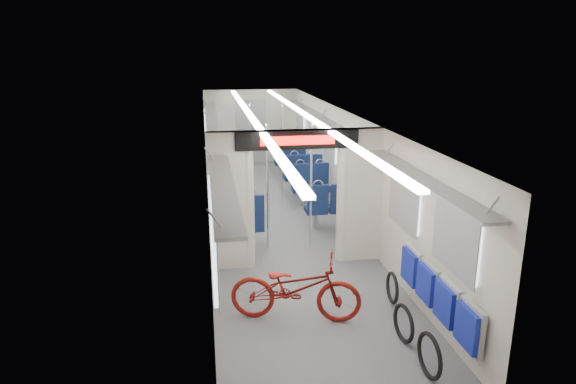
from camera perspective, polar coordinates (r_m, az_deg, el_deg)
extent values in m
plane|color=#515456|center=(10.78, -1.01, -3.56)|extent=(12.00, 12.00, 0.00)
cube|color=beige|center=(10.35, -9.01, 2.06)|extent=(0.02, 12.00, 2.30)
cube|color=beige|center=(10.75, 6.64, 2.67)|extent=(0.02, 12.00, 2.30)
cube|color=beige|center=(16.31, -4.12, 7.27)|extent=(2.90, 0.02, 2.30)
cube|color=beige|center=(4.96, 9.37, -13.89)|extent=(2.90, 0.02, 2.30)
cube|color=silver|center=(10.24, -1.07, 8.66)|extent=(2.90, 12.00, 0.02)
cube|color=white|center=(10.18, -4.17, 8.41)|extent=(0.12, 11.40, 0.04)
cube|color=white|center=(10.34, 1.98, 8.55)|extent=(0.12, 11.40, 0.04)
cube|color=beige|center=(8.47, -6.62, -2.03)|extent=(0.65, 0.18, 2.00)
cube|color=beige|center=(8.85, 8.09, -1.29)|extent=(0.65, 0.18, 2.00)
cube|color=beige|center=(8.31, 0.94, 5.91)|extent=(2.90, 0.18, 0.30)
cylinder|color=beige|center=(8.49, -4.42, -1.93)|extent=(0.20, 0.20, 2.00)
cylinder|color=beige|center=(8.76, 6.06, -1.40)|extent=(0.20, 0.20, 2.00)
cube|color=black|center=(8.21, 1.07, 5.78)|extent=(2.00, 0.03, 0.30)
cube|color=#FF0C07|center=(8.18, 1.10, 5.75)|extent=(1.20, 0.02, 0.14)
cube|color=silver|center=(5.70, -8.26, -6.93)|extent=(0.04, 1.00, 0.75)
cube|color=silver|center=(6.38, 18.24, -5.04)|extent=(0.04, 1.00, 0.75)
cube|color=silver|center=(7.20, -8.57, -2.02)|extent=(0.04, 1.00, 0.75)
cube|color=silver|center=(7.75, 12.90, -0.94)|extent=(0.04, 1.00, 0.75)
cube|color=silver|center=(9.80, -8.87, 2.79)|extent=(0.04, 1.00, 0.75)
cube|color=silver|center=(10.22, 7.28, 3.39)|extent=(0.04, 1.00, 0.75)
cube|color=silver|center=(11.66, -9.00, 4.88)|extent=(0.04, 1.00, 0.75)
cube|color=silver|center=(12.01, 4.72, 5.35)|extent=(0.04, 1.00, 0.75)
cube|color=silver|center=(13.53, -9.09, 6.40)|extent=(0.04, 1.00, 0.75)
cube|color=silver|center=(13.84, 2.82, 6.78)|extent=(0.04, 1.00, 0.75)
cube|color=silver|center=(15.31, -9.16, 7.49)|extent=(0.04, 1.00, 0.75)
cube|color=silver|center=(15.58, 1.43, 7.83)|extent=(0.04, 1.00, 0.75)
cube|color=gray|center=(6.28, -7.27, 0.59)|extent=(0.30, 3.60, 0.04)
cube|color=gray|center=(6.84, 14.50, 1.49)|extent=(0.30, 3.60, 0.04)
cube|color=gray|center=(12.17, -8.43, 7.99)|extent=(0.30, 7.60, 0.04)
cube|color=gray|center=(12.47, 3.44, 8.32)|extent=(0.30, 7.60, 0.04)
cube|color=gray|center=(16.27, -4.09, 6.71)|extent=(0.90, 0.05, 2.00)
imported|color=maroon|center=(7.01, 0.84, -10.60)|extent=(1.87, 1.06, 0.93)
cube|color=gray|center=(6.25, 19.71, -13.97)|extent=(0.06, 0.49, 0.55)
cube|color=navy|center=(6.22, 19.21, -14.06)|extent=(0.06, 0.45, 0.47)
cube|color=gray|center=(6.67, 17.43, -11.76)|extent=(0.06, 0.49, 0.55)
cube|color=navy|center=(6.64, 16.96, -11.83)|extent=(0.06, 0.45, 0.47)
cube|color=gray|center=(7.11, 15.46, -9.81)|extent=(0.06, 0.49, 0.55)
cube|color=navy|center=(7.08, 15.01, -9.86)|extent=(0.06, 0.45, 0.47)
cube|color=gray|center=(7.56, 13.73, -8.07)|extent=(0.06, 0.49, 0.55)
cube|color=navy|center=(7.54, 13.31, -8.11)|extent=(0.06, 0.45, 0.47)
torus|color=black|center=(6.22, 15.42, -17.32)|extent=(0.08, 0.54, 0.54)
torus|color=black|center=(6.80, 12.70, -14.22)|extent=(0.11, 0.50, 0.50)
torus|color=black|center=(7.69, 11.50, -10.55)|extent=(0.07, 0.47, 0.47)
cube|color=#0E1B3F|center=(9.49, -4.20, -3.80)|extent=(0.48, 0.45, 0.10)
cylinder|color=gray|center=(9.57, -4.17, -5.07)|extent=(0.10, 0.10, 0.35)
cube|color=#0E1B3F|center=(9.21, -4.14, -2.16)|extent=(0.48, 0.09, 0.59)
torus|color=silver|center=(9.12, -4.17, -0.41)|extent=(0.24, 0.03, 0.24)
cube|color=#0E1B3F|center=(11.21, -5.05, -0.70)|extent=(0.48, 0.45, 0.10)
cylinder|color=gray|center=(11.27, -5.03, -1.80)|extent=(0.10, 0.10, 0.35)
cube|color=#0E1B3F|center=(11.29, -5.17, 1.23)|extent=(0.48, 0.09, 0.59)
torus|color=silver|center=(11.22, -5.20, 2.68)|extent=(0.24, 0.03, 0.24)
cube|color=#0E1B3F|center=(9.46, -7.04, -3.94)|extent=(0.48, 0.45, 0.10)
cylinder|color=gray|center=(9.54, -6.99, -5.21)|extent=(0.10, 0.10, 0.35)
cube|color=#0E1B3F|center=(9.18, -7.06, -2.30)|extent=(0.48, 0.09, 0.59)
torus|color=silver|center=(9.09, -7.12, -0.54)|extent=(0.24, 0.03, 0.24)
cube|color=#0E1B3F|center=(11.19, -7.45, -0.81)|extent=(0.48, 0.45, 0.10)
cylinder|color=gray|center=(11.25, -7.41, -1.91)|extent=(0.10, 0.10, 0.35)
cube|color=#0E1B3F|center=(11.27, -7.55, 1.12)|extent=(0.48, 0.09, 0.59)
torus|color=silver|center=(11.20, -7.60, 2.58)|extent=(0.24, 0.03, 0.24)
cube|color=#0E1B3F|center=(10.40, 3.13, -2.00)|extent=(0.42, 0.39, 0.10)
cylinder|color=gray|center=(10.47, 3.11, -3.17)|extent=(0.10, 0.10, 0.35)
cube|color=#0E1B3F|center=(10.16, 3.34, -0.62)|extent=(0.42, 0.07, 0.51)
torus|color=silver|center=(10.09, 3.37, 0.78)|extent=(0.22, 0.03, 0.22)
cube|color=#0E1B3F|center=(11.89, 1.49, 0.33)|extent=(0.42, 0.39, 0.10)
cylinder|color=gray|center=(11.95, 1.48, -0.71)|extent=(0.10, 0.10, 0.35)
cube|color=#0E1B3F|center=(11.96, 1.36, 1.95)|extent=(0.42, 0.07, 0.51)
torus|color=silver|center=(11.90, 1.36, 3.15)|extent=(0.22, 0.03, 0.22)
cube|color=#0E1B3F|center=(10.50, 5.63, -1.87)|extent=(0.42, 0.39, 0.10)
cylinder|color=gray|center=(10.57, 5.60, -3.03)|extent=(0.10, 0.10, 0.35)
cube|color=#0E1B3F|center=(10.27, 5.91, -0.50)|extent=(0.42, 0.07, 0.51)
torus|color=silver|center=(10.20, 5.95, 0.89)|extent=(0.22, 0.03, 0.22)
cube|color=#0E1B3F|center=(11.98, 3.70, 0.43)|extent=(0.42, 0.39, 0.10)
cylinder|color=gray|center=(12.04, 3.68, -0.60)|extent=(0.10, 0.10, 0.35)
cube|color=#0E1B3F|center=(12.05, 3.55, 2.03)|extent=(0.42, 0.07, 0.51)
torus|color=silver|center=(11.99, 3.58, 3.23)|extent=(0.22, 0.03, 0.22)
cube|color=#0E1B3F|center=(12.88, -5.65, 1.48)|extent=(0.43, 0.40, 0.10)
cylinder|color=gray|center=(12.93, -5.63, 0.52)|extent=(0.10, 0.10, 0.35)
cube|color=#0E1B3F|center=(12.65, -5.64, 2.67)|extent=(0.43, 0.08, 0.52)
torus|color=silver|center=(12.59, -5.68, 3.83)|extent=(0.22, 0.03, 0.22)
cube|color=#0E1B3F|center=(14.45, -6.09, 3.06)|extent=(0.43, 0.40, 0.10)
cylinder|color=gray|center=(14.50, -6.06, 2.19)|extent=(0.10, 0.10, 0.35)
cube|color=#0E1B3F|center=(14.54, -6.17, 4.40)|extent=(0.43, 0.08, 0.52)
torus|color=silver|center=(14.49, -6.20, 5.41)|extent=(0.22, 0.03, 0.22)
cube|color=#0E1B3F|center=(12.86, -7.74, 1.39)|extent=(0.43, 0.40, 0.10)
cylinder|color=gray|center=(12.92, -7.71, 0.42)|extent=(0.10, 0.10, 0.35)
cube|color=#0E1B3F|center=(12.63, -7.77, 2.58)|extent=(0.43, 0.08, 0.52)
torus|color=silver|center=(12.57, -7.82, 3.74)|extent=(0.22, 0.03, 0.22)
cube|color=#0E1B3F|center=(14.43, -7.96, 2.98)|extent=(0.43, 0.40, 0.10)
cylinder|color=gray|center=(14.48, -7.92, 2.11)|extent=(0.10, 0.10, 0.35)
cube|color=#0E1B3F|center=(14.52, -8.02, 4.32)|extent=(0.43, 0.08, 0.52)
torus|color=silver|center=(14.47, -8.06, 5.34)|extent=(0.22, 0.03, 0.22)
cube|color=#0E1B3F|center=(12.94, 0.57, 1.63)|extent=(0.46, 0.43, 0.10)
cylinder|color=gray|center=(13.00, 0.57, 0.67)|extent=(0.10, 0.10, 0.35)
cube|color=#0E1B3F|center=(12.70, 0.71, 2.89)|extent=(0.46, 0.08, 0.56)
torus|color=silver|center=(12.64, 0.71, 4.12)|extent=(0.23, 0.03, 0.23)
cube|color=#0E1B3F|center=(14.60, -0.59, 3.29)|extent=(0.46, 0.43, 0.10)
cylinder|color=gray|center=(14.65, -0.59, 2.43)|extent=(0.10, 0.10, 0.35)
cube|color=#0E1B3F|center=(14.70, -0.70, 4.69)|extent=(0.46, 0.08, 0.56)
torus|color=silver|center=(14.65, -0.71, 5.76)|extent=(0.23, 0.03, 0.23)
cube|color=#0E1B3F|center=(13.03, 2.61, 1.72)|extent=(0.46, 0.43, 0.10)
cylinder|color=gray|center=(13.09, 2.60, 0.76)|extent=(0.10, 0.10, 0.35)
cube|color=#0E1B3F|center=(12.79, 2.79, 2.96)|extent=(0.46, 0.08, 0.56)
torus|color=silver|center=(12.73, 2.80, 4.19)|extent=(0.23, 0.03, 0.23)
cube|color=#0E1B3F|center=(14.68, 1.22, 3.35)|extent=(0.46, 0.43, 0.10)
cylinder|color=gray|center=(14.73, 1.22, 2.50)|extent=(0.10, 0.10, 0.35)
cube|color=#0E1B3F|center=(14.78, 1.11, 4.74)|extent=(0.46, 0.08, 0.56)
torus|color=silver|center=(14.72, 1.11, 5.81)|extent=(0.23, 0.03, 0.23)
cylinder|color=silver|center=(9.18, -2.29, 0.47)|extent=(0.04, 0.04, 2.30)
cylinder|color=silver|center=(9.23, 2.57, 0.54)|extent=(0.04, 0.04, 2.30)
cylinder|color=silver|center=(12.24, -4.12, 4.36)|extent=(0.04, 0.04, 2.30)
cylinder|color=silver|center=(12.04, -0.68, 4.21)|extent=(0.04, 0.04, 2.30)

